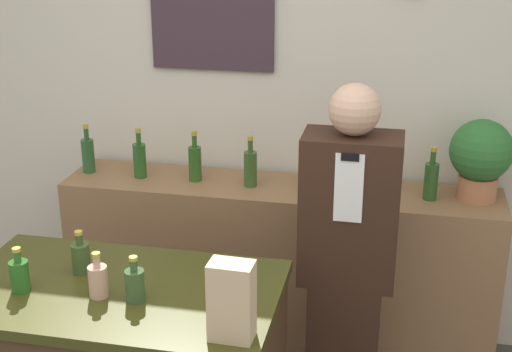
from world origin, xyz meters
TOP-DOWN VIEW (x-y plane):
  - back_wall at (-0.00, 2.00)m, footprint 5.20×0.09m
  - back_shelf at (0.09, 1.73)m, footprint 2.22×0.42m
  - shopkeeper at (0.49, 1.17)m, footprint 0.40×0.25m
  - potted_plant at (1.05, 1.76)m, footprint 0.30×0.30m
  - paper_bag at (0.19, 0.33)m, footprint 0.14×0.10m
  - tape_dispenser at (0.21, 0.32)m, footprint 0.09×0.06m
  - counter_bottle_1 at (-0.63, 0.47)m, footprint 0.07×0.07m
  - counter_bottle_2 at (-0.48, 0.64)m, footprint 0.07×0.07m
  - counter_bottle_3 at (-0.34, 0.49)m, footprint 0.07×0.07m
  - counter_bottle_4 at (-0.20, 0.49)m, footprint 0.07×0.07m
  - shelf_bottle_0 at (-0.94, 1.73)m, footprint 0.07×0.07m
  - shelf_bottle_1 at (-0.64, 1.72)m, footprint 0.07×0.07m
  - shelf_bottle_2 at (-0.35, 1.73)m, footprint 0.07×0.07m
  - shelf_bottle_3 at (-0.05, 1.71)m, footprint 0.07×0.07m
  - shelf_bottle_4 at (0.24, 1.74)m, footprint 0.07×0.07m
  - shelf_bottle_5 at (0.54, 1.73)m, footprint 0.07×0.07m
  - shelf_bottle_6 at (0.83, 1.72)m, footprint 0.07×0.07m

SIDE VIEW (x-z plane):
  - back_shelf at x=0.09m, z-range 0.00..0.92m
  - shopkeeper at x=0.49m, z-range 0.00..1.60m
  - tape_dispenser at x=0.21m, z-range 0.93..1.00m
  - counter_bottle_1 at x=-0.63m, z-range 0.92..1.09m
  - counter_bottle_2 at x=-0.48m, z-range 0.92..1.09m
  - counter_bottle_3 at x=-0.34m, z-range 0.92..1.09m
  - counter_bottle_4 at x=-0.20m, z-range 0.92..1.09m
  - shelf_bottle_0 at x=-0.94m, z-range 0.89..1.16m
  - shelf_bottle_1 at x=-0.64m, z-range 0.89..1.16m
  - shelf_bottle_2 at x=-0.35m, z-range 0.89..1.16m
  - shelf_bottle_3 at x=-0.05m, z-range 0.89..1.16m
  - shelf_bottle_4 at x=0.24m, z-range 0.89..1.16m
  - shelf_bottle_5 at x=0.54m, z-range 0.89..1.16m
  - shelf_bottle_6 at x=0.83m, z-range 0.89..1.16m
  - paper_bag at x=0.19m, z-range 0.95..1.21m
  - potted_plant at x=1.05m, z-range 0.95..1.34m
  - back_wall at x=0.00m, z-range 0.01..2.71m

